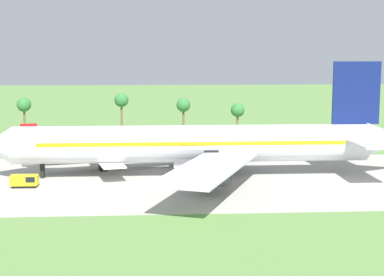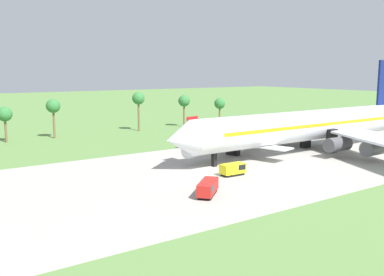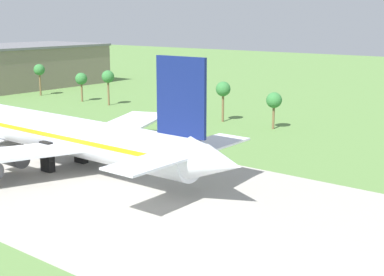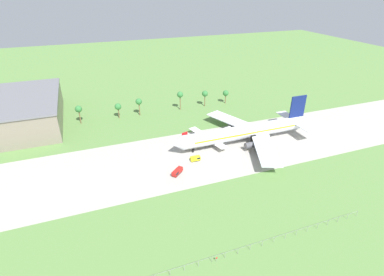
{
  "view_description": "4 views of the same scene",
  "coord_description": "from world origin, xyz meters",
  "px_view_note": "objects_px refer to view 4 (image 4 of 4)",
  "views": [
    {
      "loc": [
        23.67,
        -97.96,
        21.31
      ],
      "look_at": [
        30.0,
        2.71,
        6.72
      ],
      "focal_mm": 55.0,
      "sensor_mm": 36.0,
      "label": 1
    },
    {
      "loc": [
        -42.54,
        -57.75,
        17.28
      ],
      "look_at": [
        -0.72,
        2.71,
        5.72
      ],
      "focal_mm": 40.0,
      "sensor_mm": 36.0,
      "label": 2
    },
    {
      "loc": [
        104.61,
        -53.03,
        24.99
      ],
      "look_at": [
        60.72,
        2.71,
        8.94
      ],
      "focal_mm": 50.0,
      "sensor_mm": 36.0,
      "label": 3
    },
    {
      "loc": [
        -37.1,
        -106.4,
        68.56
      ],
      "look_at": [
        4.65,
        5.0,
        6.0
      ],
      "focal_mm": 28.0,
      "sensor_mm": 36.0,
      "label": 4
    }
  ],
  "objects_px": {
    "catering_van": "(177,172)",
    "terminal_building": "(24,111)",
    "baggage_tug": "(196,158)",
    "no_stopping_sign": "(217,259)",
    "jet_airliner": "(248,131)",
    "regional_aircraft": "(207,137)"
  },
  "relations": [
    {
      "from": "jet_airliner",
      "to": "terminal_building",
      "type": "bearing_deg",
      "value": 149.29
    },
    {
      "from": "regional_aircraft",
      "to": "terminal_building",
      "type": "distance_m",
      "value": 98.76
    },
    {
      "from": "no_stopping_sign",
      "to": "terminal_building",
      "type": "relative_size",
      "value": 0.03
    },
    {
      "from": "no_stopping_sign",
      "to": "terminal_building",
      "type": "distance_m",
      "value": 131.65
    },
    {
      "from": "baggage_tug",
      "to": "catering_van",
      "type": "relative_size",
      "value": 0.76
    },
    {
      "from": "jet_airliner",
      "to": "regional_aircraft",
      "type": "xyz_separation_m",
      "value": [
        -18.0,
        6.23,
        -2.66
      ]
    },
    {
      "from": "jet_airliner",
      "to": "catering_van",
      "type": "height_order",
      "value": "jet_airliner"
    },
    {
      "from": "no_stopping_sign",
      "to": "terminal_building",
      "type": "bearing_deg",
      "value": 116.3
    },
    {
      "from": "jet_airliner",
      "to": "catering_van",
      "type": "distance_m",
      "value": 42.38
    },
    {
      "from": "regional_aircraft",
      "to": "jet_airliner",
      "type": "bearing_deg",
      "value": -19.1
    },
    {
      "from": "no_stopping_sign",
      "to": "catering_van",
      "type": "bearing_deg",
      "value": 86.28
    },
    {
      "from": "baggage_tug",
      "to": "catering_van",
      "type": "distance_m",
      "value": 12.8
    },
    {
      "from": "catering_van",
      "to": "terminal_building",
      "type": "xyz_separation_m",
      "value": [
        -61.11,
        74.03,
        6.44
      ]
    },
    {
      "from": "baggage_tug",
      "to": "jet_airliner",
      "type": "bearing_deg",
      "value": 13.81
    },
    {
      "from": "catering_van",
      "to": "terminal_building",
      "type": "bearing_deg",
      "value": 129.54
    },
    {
      "from": "jet_airliner",
      "to": "no_stopping_sign",
      "type": "relative_size",
      "value": 44.44
    },
    {
      "from": "baggage_tug",
      "to": "no_stopping_sign",
      "type": "relative_size",
      "value": 2.56
    },
    {
      "from": "jet_airliner",
      "to": "catering_van",
      "type": "relative_size",
      "value": 13.25
    },
    {
      "from": "catering_van",
      "to": "no_stopping_sign",
      "type": "bearing_deg",
      "value": -93.72
    },
    {
      "from": "no_stopping_sign",
      "to": "terminal_building",
      "type": "xyz_separation_m",
      "value": [
        -58.26,
        117.88,
        6.51
      ]
    },
    {
      "from": "baggage_tug",
      "to": "no_stopping_sign",
      "type": "xyz_separation_m",
      "value": [
        -13.54,
        -50.89,
        -0.04
      ]
    },
    {
      "from": "jet_airliner",
      "to": "terminal_building",
      "type": "xyz_separation_m",
      "value": [
        -100.8,
        59.87,
        1.91
      ]
    }
  ]
}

